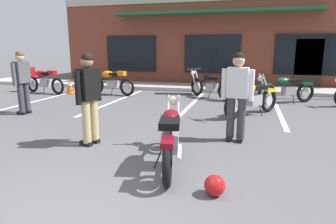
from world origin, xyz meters
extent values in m
plane|color=#515154|center=(0.00, 3.32, 0.00)|extent=(80.00, 80.00, 0.00)
cube|color=#A8A59E|center=(0.00, 10.17, 0.07)|extent=(22.00, 1.80, 0.14)
cube|color=brown|center=(0.00, 14.18, 2.02)|extent=(14.80, 5.48, 4.04)
cube|color=black|center=(-3.95, 11.40, 1.45)|extent=(2.53, 0.06, 1.70)
cube|color=black|center=(0.00, 11.40, 1.45)|extent=(2.53, 0.06, 1.70)
cube|color=black|center=(3.95, 11.40, 1.45)|extent=(2.53, 0.06, 1.70)
cube|color=#33281E|center=(4.07, 11.40, 1.05)|extent=(1.10, 0.06, 2.10)
cube|color=#235933|center=(0.00, 10.99, 3.24)|extent=(8.88, 0.90, 0.12)
cube|color=silver|center=(-5.12, 6.57, 0.00)|extent=(0.12, 4.80, 0.01)
cube|color=silver|center=(-2.56, 6.57, 0.00)|extent=(0.12, 4.80, 0.01)
cube|color=silver|center=(0.00, 6.57, 0.00)|extent=(0.12, 4.80, 0.01)
cube|color=silver|center=(2.56, 6.57, 0.00)|extent=(0.12, 4.80, 0.01)
torus|color=black|center=(0.77, 1.12, 0.32)|extent=(0.23, 0.65, 0.64)
cylinder|color=#B7B7BC|center=(0.77, 1.12, 0.32)|extent=(0.12, 0.29, 0.29)
torus|color=black|center=(0.47, 2.52, 0.32)|extent=(0.23, 0.65, 0.64)
cylinder|color=#B7B7BC|center=(0.47, 2.52, 0.32)|extent=(0.12, 0.29, 0.29)
cylinder|color=silver|center=(0.36, 2.60, 0.64)|extent=(0.11, 0.33, 0.66)
cylinder|color=silver|center=(0.54, 2.64, 0.64)|extent=(0.11, 0.33, 0.66)
cylinder|color=black|center=(0.43, 2.70, 0.96)|extent=(0.65, 0.17, 0.03)
sphere|color=silver|center=(0.42, 2.78, 0.82)|extent=(0.20, 0.20, 0.17)
cube|color=maroon|center=(0.46, 2.56, 0.62)|extent=(0.21, 0.38, 0.06)
cube|color=#9E9EA3|center=(0.63, 1.74, 0.40)|extent=(0.32, 0.44, 0.28)
cylinder|color=silver|center=(0.85, 1.41, 0.36)|extent=(0.18, 0.55, 0.07)
cylinder|color=black|center=(0.59, 1.94, 0.64)|extent=(0.25, 0.93, 0.26)
ellipsoid|color=maroon|center=(0.59, 1.96, 0.72)|extent=(0.35, 0.52, 0.22)
cube|color=black|center=(0.66, 1.60, 0.72)|extent=(0.38, 0.57, 0.10)
cube|color=maroon|center=(0.77, 1.10, 0.60)|extent=(0.23, 0.39, 0.08)
cylinder|color=black|center=(0.47, 1.64, 0.14)|extent=(0.14, 0.05, 0.29)
torus|color=black|center=(-2.61, 7.69, 0.32)|extent=(0.65, 0.25, 0.64)
cylinder|color=#B7B7BC|center=(-2.61, 7.69, 0.32)|extent=(0.29, 0.13, 0.29)
torus|color=black|center=(-4.01, 8.02, 0.32)|extent=(0.65, 0.25, 0.64)
cylinder|color=#B7B7BC|center=(-4.01, 8.02, 0.32)|extent=(0.29, 0.13, 0.29)
cylinder|color=silver|center=(-4.13, 7.96, 0.64)|extent=(0.33, 0.12, 0.66)
cylinder|color=silver|center=(-4.09, 8.13, 0.64)|extent=(0.33, 0.12, 0.66)
cylinder|color=black|center=(-4.18, 8.06, 0.96)|extent=(0.18, 0.65, 0.03)
sphere|color=silver|center=(-4.26, 8.08, 0.82)|extent=(0.20, 0.20, 0.17)
cube|color=orange|center=(-4.05, 8.03, 0.62)|extent=(0.38, 0.22, 0.06)
cube|color=#9E9EA3|center=(-3.23, 7.84, 0.40)|extent=(0.44, 0.33, 0.28)
cylinder|color=silver|center=(-2.84, 7.89, 0.36)|extent=(0.55, 0.20, 0.07)
cylinder|color=black|center=(-3.43, 7.88, 0.64)|extent=(0.93, 0.28, 0.26)
ellipsoid|color=orange|center=(-3.46, 7.89, 0.76)|extent=(0.58, 0.41, 0.26)
cube|color=orange|center=(-4.06, 8.03, 0.76)|extent=(0.30, 0.33, 0.36)
cube|color=black|center=(-3.13, 7.81, 0.78)|extent=(0.44, 0.33, 0.10)
cube|color=orange|center=(-2.84, 7.74, 0.82)|extent=(0.36, 0.27, 0.16)
cylinder|color=black|center=(-3.20, 7.65, 0.14)|extent=(0.05, 0.14, 0.29)
torus|color=black|center=(-5.27, 7.29, 0.32)|extent=(0.65, 0.24, 0.64)
cylinder|color=#B7B7BC|center=(-5.27, 7.29, 0.32)|extent=(0.29, 0.12, 0.29)
torus|color=black|center=(-6.67, 7.62, 0.32)|extent=(0.65, 0.24, 0.64)
cylinder|color=#B7B7BC|center=(-6.67, 7.62, 0.32)|extent=(0.29, 0.12, 0.29)
cylinder|color=silver|center=(-6.79, 7.56, 0.64)|extent=(0.33, 0.12, 0.66)
cylinder|color=silver|center=(-6.75, 7.73, 0.64)|extent=(0.33, 0.12, 0.66)
cylinder|color=black|center=(-6.85, 7.66, 0.96)|extent=(0.18, 0.65, 0.03)
sphere|color=silver|center=(-6.93, 7.68, 0.82)|extent=(0.20, 0.20, 0.17)
cube|color=#B70F14|center=(-6.71, 7.63, 0.62)|extent=(0.38, 0.22, 0.06)
cube|color=#9E9EA3|center=(-5.89, 7.44, 0.40)|extent=(0.44, 0.32, 0.28)
cylinder|color=silver|center=(-5.50, 7.49, 0.36)|extent=(0.55, 0.19, 0.07)
cylinder|color=black|center=(-6.09, 7.48, 0.64)|extent=(0.93, 0.27, 0.26)
ellipsoid|color=#B70F14|center=(-6.13, 7.49, 0.76)|extent=(0.57, 0.41, 0.26)
cube|color=#B70F14|center=(-6.72, 7.63, 0.76)|extent=(0.30, 0.33, 0.36)
cube|color=black|center=(-5.80, 7.42, 0.78)|extent=(0.44, 0.32, 0.10)
cube|color=#B70F14|center=(-5.50, 7.35, 0.82)|extent=(0.36, 0.27, 0.16)
cylinder|color=black|center=(-5.87, 7.25, 0.14)|extent=(0.05, 0.14, 0.29)
torus|color=black|center=(3.50, 8.08, 0.32)|extent=(0.60, 0.41, 0.64)
cylinder|color=#B7B7BC|center=(3.50, 8.08, 0.32)|extent=(0.28, 0.20, 0.29)
torus|color=black|center=(2.26, 7.34, 0.32)|extent=(0.60, 0.41, 0.64)
cylinder|color=#B7B7BC|center=(2.26, 7.34, 0.32)|extent=(0.28, 0.20, 0.29)
cylinder|color=silver|center=(2.22, 7.21, 0.64)|extent=(0.30, 0.20, 0.66)
cylinder|color=silver|center=(2.13, 7.36, 0.64)|extent=(0.30, 0.20, 0.66)
cylinder|color=black|center=(2.10, 7.25, 0.96)|extent=(0.37, 0.58, 0.03)
sphere|color=silver|center=(2.04, 7.20, 0.82)|extent=(0.23, 0.23, 0.17)
cube|color=#0F4C2D|center=(2.23, 7.32, 0.62)|extent=(0.38, 0.30, 0.06)
cube|color=#9E9EA3|center=(2.95, 7.75, 0.40)|extent=(0.47, 0.41, 0.28)
cylinder|color=silver|center=(3.19, 8.06, 0.36)|extent=(0.51, 0.34, 0.07)
cylinder|color=black|center=(2.77, 7.65, 0.64)|extent=(0.84, 0.53, 0.26)
ellipsoid|color=#0F4C2D|center=(2.76, 7.64, 0.72)|extent=(0.55, 0.47, 0.22)
cube|color=black|center=(3.07, 7.82, 0.72)|extent=(0.59, 0.51, 0.10)
cube|color=#0F4C2D|center=(3.51, 8.09, 0.60)|extent=(0.39, 0.32, 0.08)
cylinder|color=black|center=(3.10, 7.63, 0.14)|extent=(0.09, 0.13, 0.29)
torus|color=black|center=(0.95, 7.61, 0.32)|extent=(0.56, 0.49, 0.64)
cylinder|color=#B7B7BC|center=(0.95, 7.61, 0.32)|extent=(0.26, 0.23, 0.29)
torus|color=black|center=(-0.15, 8.54, 0.32)|extent=(0.56, 0.49, 0.64)
cylinder|color=#B7B7BC|center=(-0.15, 8.54, 0.32)|extent=(0.26, 0.23, 0.29)
cylinder|color=silver|center=(-0.29, 8.53, 0.64)|extent=(0.28, 0.24, 0.66)
cylinder|color=silver|center=(-0.17, 8.67, 0.64)|extent=(0.28, 0.24, 0.66)
cylinder|color=black|center=(-0.29, 8.65, 0.96)|extent=(0.45, 0.53, 0.03)
sphere|color=silver|center=(-0.35, 8.70, 0.82)|extent=(0.24, 0.24, 0.17)
cube|color=black|center=(-0.18, 8.56, 0.62)|extent=(0.37, 0.34, 0.06)
cube|color=#9E9EA3|center=(0.46, 8.02, 0.40)|extent=(0.46, 0.44, 0.28)
cylinder|color=silver|center=(0.84, 7.89, 0.36)|extent=(0.47, 0.41, 0.07)
cylinder|color=black|center=(0.31, 8.15, 0.64)|extent=(0.76, 0.65, 0.26)
ellipsoid|color=black|center=(0.29, 8.16, 0.72)|extent=(0.54, 0.51, 0.22)
cube|color=black|center=(0.57, 7.93, 0.72)|extent=(0.58, 0.55, 0.10)
cube|color=black|center=(0.97, 7.60, 0.60)|extent=(0.38, 0.35, 0.08)
cylinder|color=black|center=(0.40, 7.84, 0.14)|extent=(0.10, 0.12, 0.29)
torus|color=black|center=(2.26, 6.19, 0.32)|extent=(0.47, 0.57, 0.64)
cylinder|color=#B7B7BC|center=(2.26, 6.19, 0.32)|extent=(0.22, 0.26, 0.29)
torus|color=black|center=(1.37, 5.05, 0.32)|extent=(0.47, 0.57, 0.64)
cylinder|color=#B7B7BC|center=(1.37, 5.05, 0.32)|extent=(0.22, 0.26, 0.29)
cylinder|color=silver|center=(1.38, 4.92, 0.64)|extent=(0.24, 0.28, 0.66)
cylinder|color=silver|center=(1.24, 5.03, 0.64)|extent=(0.24, 0.28, 0.66)
cylinder|color=black|center=(1.26, 4.91, 0.96)|extent=(0.54, 0.43, 0.03)
sphere|color=silver|center=(1.21, 4.85, 0.82)|extent=(0.24, 0.24, 0.17)
cube|color=yellow|center=(1.34, 5.02, 0.62)|extent=(0.33, 0.37, 0.06)
cube|color=#9E9EA3|center=(1.86, 5.68, 0.40)|extent=(0.44, 0.46, 0.28)
cylinder|color=silver|center=(1.98, 6.06, 0.36)|extent=(0.39, 0.48, 0.07)
cylinder|color=black|center=(1.74, 5.52, 0.64)|extent=(0.63, 0.78, 0.26)
ellipsoid|color=yellow|center=(1.73, 5.51, 0.72)|extent=(0.50, 0.54, 0.22)
cube|color=black|center=(1.95, 5.79, 0.72)|extent=(0.54, 0.58, 0.10)
cube|color=yellow|center=(2.27, 6.20, 0.60)|extent=(0.35, 0.38, 0.08)
cylinder|color=black|center=(2.05, 5.63, 0.14)|extent=(0.12, 0.10, 0.29)
cube|color=black|center=(-4.12, 4.08, 0.04)|extent=(0.25, 0.11, 0.08)
cube|color=black|center=(-4.11, 4.28, 0.04)|extent=(0.25, 0.11, 0.08)
cylinder|color=#38383D|center=(-4.08, 4.08, 0.46)|extent=(0.16, 0.16, 0.80)
cylinder|color=#38383D|center=(-4.07, 4.28, 0.46)|extent=(0.16, 0.16, 0.80)
cube|color=#4C4C51|center=(-4.07, 4.18, 1.12)|extent=(0.24, 0.39, 0.56)
cylinder|color=#4C4C51|center=(-4.09, 3.93, 1.08)|extent=(0.11, 0.11, 0.58)
cylinder|color=#4C4C51|center=(-4.06, 4.43, 1.08)|extent=(0.11, 0.11, 0.58)
sphere|color=beige|center=(-4.07, 4.18, 1.52)|extent=(0.23, 0.23, 0.22)
sphere|color=brown|center=(-4.06, 4.18, 1.57)|extent=(0.22, 0.22, 0.21)
cube|color=black|center=(1.60, 3.26, 0.04)|extent=(0.12, 0.25, 0.08)
cube|color=black|center=(1.40, 3.28, 0.04)|extent=(0.12, 0.25, 0.08)
cylinder|color=#38383D|center=(1.61, 3.30, 0.46)|extent=(0.16, 0.16, 0.80)
cylinder|color=#38383D|center=(1.41, 3.32, 0.46)|extent=(0.16, 0.16, 0.80)
cube|color=silver|center=(1.51, 3.31, 1.12)|extent=(0.40, 0.26, 0.56)
cylinder|color=silver|center=(1.76, 3.28, 1.08)|extent=(0.11, 0.11, 0.58)
cylinder|color=silver|center=(1.26, 3.33, 1.08)|extent=(0.11, 0.11, 0.58)
sphere|color=tan|center=(1.51, 3.31, 1.52)|extent=(0.24, 0.24, 0.22)
sphere|color=black|center=(1.51, 3.32, 1.57)|extent=(0.23, 0.23, 0.21)
cube|color=black|center=(-1.11, 2.28, 0.04)|extent=(0.26, 0.16, 0.08)
cube|color=black|center=(-1.06, 2.47, 0.04)|extent=(0.26, 0.16, 0.08)
cylinder|color=tan|center=(-1.07, 2.27, 0.46)|extent=(0.18, 0.18, 0.80)
cylinder|color=tan|center=(-1.02, 2.46, 0.46)|extent=(0.18, 0.18, 0.80)
cube|color=black|center=(-1.04, 2.36, 1.12)|extent=(0.31, 0.42, 0.56)
cylinder|color=black|center=(-1.11, 2.12, 1.08)|extent=(0.12, 0.12, 0.58)
cylinder|color=black|center=(-0.98, 2.61, 1.08)|extent=(0.12, 0.12, 0.58)
sphere|color=#A07556|center=(-1.04, 2.36, 1.52)|extent=(0.27, 0.27, 0.22)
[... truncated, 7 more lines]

